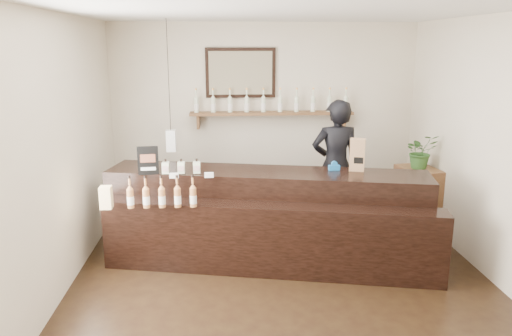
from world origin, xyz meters
The scene contains 10 objects.
ground centered at (0.00, 0.00, 0.00)m, with size 5.00×5.00×0.00m, color black.
room_shell centered at (0.00, 0.00, 1.70)m, with size 5.00×5.00×5.00m.
back_wall_decor centered at (-0.16, 2.37, 1.76)m, with size 2.66×0.96×1.69m.
counter centered at (-0.12, 0.56, 0.49)m, with size 3.80×1.75×1.22m.
promo_sign centered at (-1.46, 0.63, 1.21)m, with size 0.23×0.04×0.33m.
paper_bag centered at (0.94, 0.66, 1.23)m, with size 0.20×0.17×0.38m.
tape_dispenser centered at (0.68, 0.69, 1.09)m, with size 0.13×0.06×0.11m.
side_cabinet centered at (2.00, 1.40, 0.44)m, with size 0.52×0.66×0.87m.
potted_plant centered at (2.00, 1.40, 1.11)m, with size 0.42×0.36×0.46m, color #2F5A24.
shopkeeper centered at (0.89, 1.55, 1.01)m, with size 0.74×0.48×2.02m, color black.
Camera 1 is at (-0.60, -4.91, 2.48)m, focal length 35.00 mm.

